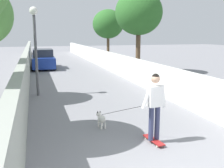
% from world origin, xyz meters
% --- Properties ---
extents(ground_plane, '(80.00, 80.00, 0.00)m').
position_xyz_m(ground_plane, '(14.00, 0.00, 0.00)').
color(ground_plane, gray).
extents(wall_left, '(48.00, 0.30, 1.67)m').
position_xyz_m(wall_left, '(12.00, 2.98, 0.83)').
color(wall_left, '#999E93').
rests_on(wall_left, ground).
extents(fence_right, '(48.00, 0.30, 1.36)m').
position_xyz_m(fence_right, '(12.00, -2.98, 0.68)').
color(fence_right, silver).
rests_on(fence_right, ground).
extents(tree_right_near, '(3.20, 3.20, 5.66)m').
position_xyz_m(tree_right_near, '(13.00, -4.43, 4.12)').
color(tree_right_near, brown).
rests_on(tree_right_near, ground).
extents(tree_right_distant, '(2.74, 2.74, 4.85)m').
position_xyz_m(tree_right_distant, '(19.00, -3.97, 3.56)').
color(tree_right_distant, brown).
rests_on(tree_right_distant, ground).
extents(lamp_post, '(0.36, 0.36, 3.90)m').
position_xyz_m(lamp_post, '(8.07, 2.43, 2.71)').
color(lamp_post, '#4C4C51').
rests_on(lamp_post, ground).
extents(skateboard, '(0.82, 0.29, 0.08)m').
position_xyz_m(skateboard, '(1.80, -0.33, 0.07)').
color(skateboard, maroon).
rests_on(skateboard, ground).
extents(person_skateboarder, '(0.26, 0.72, 1.73)m').
position_xyz_m(person_skateboarder, '(1.80, -0.33, 1.10)').
color(person_skateboarder, '#333859').
rests_on(person_skateboarder, skateboard).
extents(dog, '(1.78, 1.15, 1.06)m').
position_xyz_m(dog, '(3.28, 0.68, 0.28)').
color(dog, white).
rests_on(dog, ground).
extents(car_near, '(4.05, 1.80, 1.54)m').
position_xyz_m(car_near, '(17.59, 1.83, 0.71)').
color(car_near, navy).
rests_on(car_near, ground).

